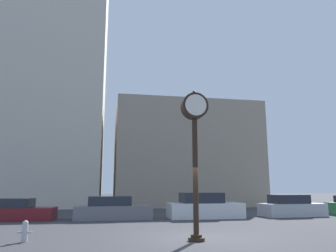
# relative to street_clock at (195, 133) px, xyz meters

# --- Properties ---
(ground_plane) EXTENTS (200.00, 200.00, 0.00)m
(ground_plane) POSITION_rel_street_clock_xyz_m (0.35, 0.62, -3.75)
(ground_plane) COLOR #38383D
(building_tall_tower) EXTENTS (15.49, 12.00, 38.78)m
(building_tall_tower) POSITION_rel_street_clock_xyz_m (-11.49, 24.62, 15.64)
(building_tall_tower) COLOR beige
(building_tall_tower) RESTS_ON ground_plane
(building_storefront_row) EXTENTS (14.83, 12.00, 10.56)m
(building_storefront_row) POSITION_rel_street_clock_xyz_m (5.06, 24.62, 1.53)
(building_storefront_row) COLOR gray
(building_storefront_row) RESTS_ON ground_plane
(street_clock) EXTENTS (0.96, 0.58, 5.35)m
(street_clock) POSITION_rel_street_clock_xyz_m (0.00, 0.00, 0.00)
(street_clock) COLOR black
(street_clock) RESTS_ON ground_plane
(car_maroon) EXTENTS (4.74, 2.02, 1.22)m
(car_maroon) POSITION_rel_street_clock_xyz_m (-8.36, 8.92, -3.24)
(car_maroon) COLOR maroon
(car_maroon) RESTS_ON ground_plane
(car_grey) EXTENTS (4.51, 1.95, 1.32)m
(car_grey) POSITION_rel_street_clock_xyz_m (-2.74, 8.64, -3.19)
(car_grey) COLOR slate
(car_grey) RESTS_ON ground_plane
(car_white) EXTENTS (4.52, 1.94, 1.52)m
(car_white) POSITION_rel_street_clock_xyz_m (2.81, 8.51, -3.11)
(car_white) COLOR silver
(car_white) RESTS_ON ground_plane
(car_silver) EXTENTS (4.17, 1.99, 1.37)m
(car_silver) POSITION_rel_street_clock_xyz_m (8.81, 8.83, -3.18)
(car_silver) COLOR #BCBCC1
(car_silver) RESTS_ON ground_plane
(fire_hydrant_near) EXTENTS (0.46, 0.20, 0.71)m
(fire_hydrant_near) POSITION_rel_street_clock_xyz_m (-5.75, 0.82, -3.39)
(fire_hydrant_near) COLOR #B7B7BC
(fire_hydrant_near) RESTS_ON ground_plane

